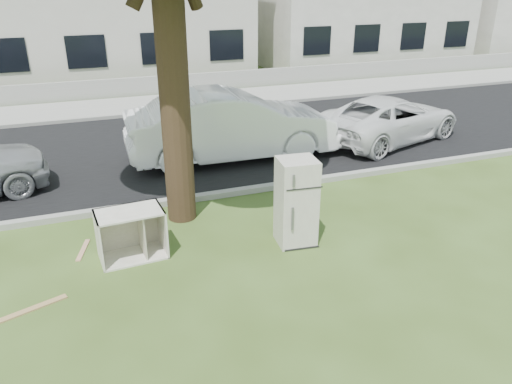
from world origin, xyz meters
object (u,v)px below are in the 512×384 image
object	(u,v)px
fridge	(296,202)
cabinet	(131,234)
car_right	(390,119)
car_center	(232,125)

from	to	relation	value
fridge	cabinet	bearing A→B (deg)	176.01
car_right	cabinet	bearing A→B (deg)	100.11
car_right	car_center	bearing A→B (deg)	71.60
cabinet	car_center	distance (m)	5.03
cabinet	car_right	world-z (taller)	car_right
fridge	car_center	distance (m)	4.49
car_center	car_right	bearing A→B (deg)	-89.17
fridge	cabinet	world-z (taller)	fridge
fridge	car_right	distance (m)	6.54
fridge	cabinet	size ratio (longest dim) A/B	1.44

